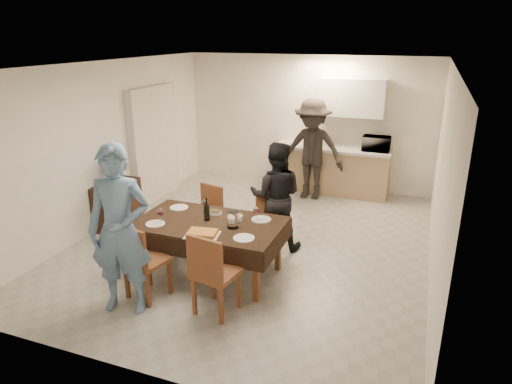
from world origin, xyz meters
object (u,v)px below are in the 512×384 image
person_kitchen (312,150)px  water_jug (114,171)px  dining_table (209,225)px  person_near (120,231)px  water_pitcher (233,220)px  wine_bottle (207,209)px  microwave (376,144)px  savoury_tart (202,233)px  person_far (276,196)px  console (118,205)px

person_kitchen → water_jug: bearing=-136.7°
dining_table → person_near: size_ratio=0.97×
water_pitcher → wine_bottle: bearing=166.0°
microwave → person_kitchen: size_ratio=0.26×
savoury_tart → person_far: bearing=72.5°
savoury_tart → person_near: (-0.65, -0.67, 0.21)m
wine_bottle → dining_table: bearing=-45.0°
console → microwave: (3.70, 2.89, 0.68)m
person_near → person_far: 2.38m
wine_bottle → microwave: size_ratio=0.61×
wine_bottle → savoury_tart: size_ratio=0.76×
dining_table → water_jug: water_jug is taller
dining_table → water_pitcher: bearing=-8.0°
dining_table → savoury_tart: 0.40m
dining_table → water_pitcher: 0.38m
savoury_tart → person_far: 1.50m
microwave → wine_bottle: bearing=65.8°
dining_table → person_kitchen: size_ratio=0.99×
dining_table → person_far: (0.55, 1.05, 0.10)m
dining_table → water_jug: bearing=157.3°
microwave → water_jug: bearing=38.0°
dining_table → water_pitcher: water_pitcher is taller
dining_table → water_jug: (-2.08, 0.88, 0.25)m
wine_bottle → person_far: bearing=59.0°
microwave → person_kitchen: (-1.11, -0.45, -0.11)m
dining_table → microwave: microwave is taller
water_jug → savoury_tart: (2.18, -1.26, -0.19)m
console → person_near: bearing=-51.6°
water_pitcher → microwave: size_ratio=0.43×
dining_table → person_near: 1.22m
water_jug → person_near: person_near is taller
water_pitcher → person_kitchen: (0.16, 3.36, 0.10)m
dining_table → person_near: bearing=-117.5°
savoury_tart → person_kitchen: 3.72m
person_near → wine_bottle: bearing=50.4°
console → water_pitcher: (2.43, -0.93, 0.46)m
water_jug → person_near: size_ratio=0.21×
microwave → person_near: 5.28m
wine_bottle → microwave: microwave is taller
wine_bottle → person_near: size_ratio=0.16×
microwave → person_far: person_far is taller
water_jug → microwave: microwave is taller
water_pitcher → person_kitchen: size_ratio=0.11×
microwave → savoury_tart: bearing=69.9°
microwave → person_kitchen: bearing=22.0°
microwave → person_near: bearing=65.7°
wine_bottle → person_far: size_ratio=0.19×
console → savoury_tart: 2.55m
dining_table → savoury_tart: (0.10, -0.38, 0.06)m
console → water_pitcher: 2.64m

